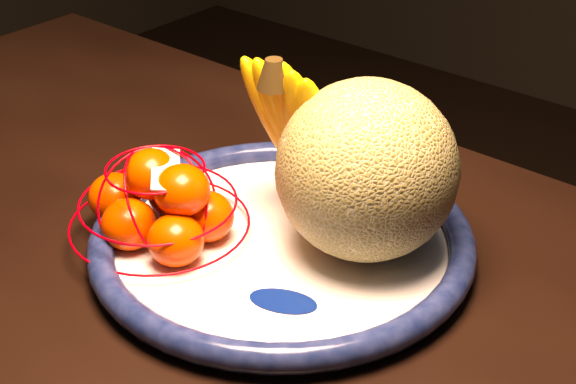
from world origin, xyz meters
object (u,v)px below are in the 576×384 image
Objects in this scene: cantaloupe at (367,170)px; dining_table at (184,340)px; mandarin_bag at (161,205)px; fruit_bowl at (282,241)px; banana_bunch at (299,126)px.

dining_table is at bearing -128.93° from cantaloupe.
fruit_bowl is at bearing 33.94° from mandarin_bag.
dining_table is at bearing -94.50° from banana_bunch.
banana_bunch is (0.02, 0.16, 0.19)m from dining_table.
cantaloupe is (0.07, 0.05, 0.09)m from fruit_bowl.
dining_table is 0.14m from mandarin_bag.
banana_bunch is at bearing 114.23° from fruit_bowl.
cantaloupe is at bearing 32.62° from fruit_bowl.
banana_bunch is 0.86× the size of mandarin_bag.
cantaloupe is at bearing 51.57° from dining_table.
dining_table is 0.26m from cantaloupe.
cantaloupe is 0.77× the size of mandarin_bag.
cantaloupe is (0.12, 0.15, 0.18)m from dining_table.
cantaloupe is at bearing -6.45° from banana_bunch.
mandarin_bag is at bearing -146.59° from cantaloupe.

